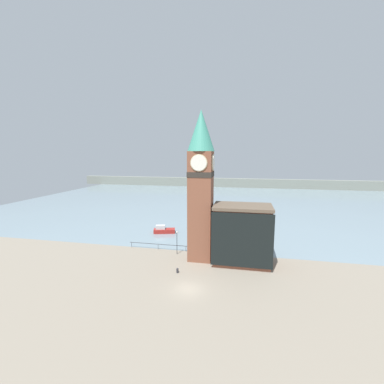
# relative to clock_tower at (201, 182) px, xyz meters

# --- Properties ---
(ground_plane) EXTENTS (160.00, 160.00, 0.00)m
(ground_plane) POSITION_rel_clock_tower_xyz_m (0.12, -10.83, -13.76)
(ground_plane) COLOR gray
(water) EXTENTS (160.00, 120.00, 0.00)m
(water) POSITION_rel_clock_tower_xyz_m (0.12, 62.97, -13.76)
(water) COLOR gray
(water) RESTS_ON ground_plane
(far_shoreline) EXTENTS (180.00, 3.00, 5.00)m
(far_shoreline) POSITION_rel_clock_tower_xyz_m (0.12, 102.97, -11.26)
(far_shoreline) COLOR gray
(far_shoreline) RESTS_ON water
(pier_railing) EXTENTS (11.79, 0.08, 1.09)m
(pier_railing) POSITION_rel_clock_tower_xyz_m (-8.90, 2.72, -12.80)
(pier_railing) COLOR #333338
(pier_railing) RESTS_ON ground_plane
(clock_tower) EXTENTS (4.59, 4.59, 25.88)m
(clock_tower) POSITION_rel_clock_tower_xyz_m (0.00, 0.00, 0.00)
(clock_tower) COLOR brown
(clock_tower) RESTS_ON ground_plane
(pier_building) EXTENTS (9.80, 6.40, 10.08)m
(pier_building) POSITION_rel_clock_tower_xyz_m (7.18, -0.42, -8.70)
(pier_building) COLOR brown
(pier_building) RESTS_ON ground_plane
(boat_near) EXTENTS (5.36, 3.26, 1.85)m
(boat_near) POSITION_rel_clock_tower_xyz_m (-11.15, 13.22, -13.08)
(boat_near) COLOR maroon
(boat_near) RESTS_ON water
(mooring_bollard_near) EXTENTS (0.37, 0.37, 0.80)m
(mooring_bollard_near) POSITION_rel_clock_tower_xyz_m (-2.63, -6.30, -13.33)
(mooring_bollard_near) COLOR #2D2D33
(mooring_bollard_near) RESTS_ON ground_plane
(lamp_post) EXTENTS (0.32, 0.32, 4.41)m
(lamp_post) POSITION_rel_clock_tower_xyz_m (-4.65, 1.12, -10.73)
(lamp_post) COLOR black
(lamp_post) RESTS_ON ground_plane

